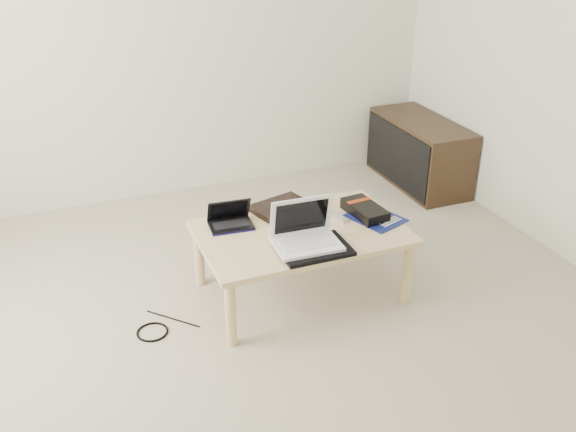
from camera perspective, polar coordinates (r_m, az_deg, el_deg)
name	(u,v)px	position (r m, az deg, el deg)	size (l,w,h in m)	color
ground	(267,345)	(3.28, -1.87, -11.39)	(4.00, 4.00, 0.00)	#C0B69B
coffee_table	(301,238)	(3.47, 1.17, -1.98)	(1.10, 0.70, 0.40)	#E3BD88
media_cabinet	(419,152)	(5.01, 11.53, 5.57)	(0.41, 0.90, 0.50)	#3C2918
book	(283,209)	(3.65, -0.42, 0.66)	(0.38, 0.34, 0.03)	black
netbook	(230,220)	(3.50, -5.15, -0.37)	(0.25, 0.19, 0.15)	black
tablet	(300,222)	(3.53, 1.10, -0.50)	(0.25, 0.19, 0.01)	black
remote	(334,215)	(3.60, 4.10, 0.08)	(0.11, 0.20, 0.02)	silver
neoprene_sleeve	(314,249)	(3.26, 2.30, -2.91)	(0.36, 0.26, 0.02)	black
white_laptop	(305,235)	(3.26, 1.54, -1.68)	(0.34, 0.25, 0.24)	white
motherboard	(376,218)	(3.61, 7.82, -0.16)	(0.32, 0.35, 0.01)	#0D1053
gpu_box	(365,210)	(3.62, 6.83, 0.53)	(0.17, 0.30, 0.06)	black
cable_coil	(289,240)	(3.35, 0.12, -2.12)	(0.10, 0.10, 0.01)	black
floor_cable_coil	(152,332)	(3.42, -11.97, -10.05)	(0.16, 0.16, 0.01)	black
floor_cable_trail	(173,319)	(3.50, -10.21, -8.98)	(0.01, 0.01, 0.33)	black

